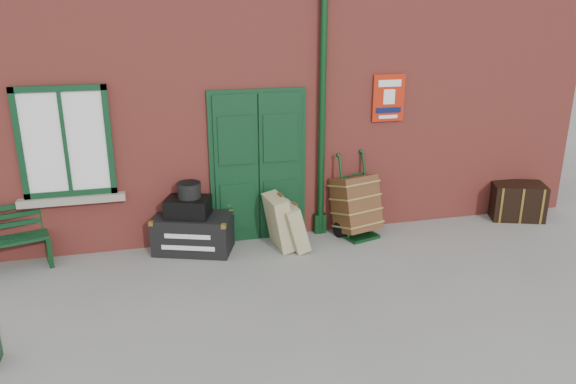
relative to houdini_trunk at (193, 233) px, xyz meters
name	(u,v)px	position (x,y,z in m)	size (l,w,h in m)	color
ground	(304,279)	(1.31, -1.23, -0.27)	(80.00, 80.00, 0.00)	gray
station_building	(251,77)	(1.31, 2.26, 1.89)	(10.30, 4.30, 4.36)	#AA4137
houdini_trunk	(193,233)	(0.00, 0.00, 0.00)	(1.08, 0.59, 0.54)	black
strongbox	(188,207)	(-0.05, 0.00, 0.41)	(0.59, 0.43, 0.27)	black
hatbox	(189,190)	(-0.02, 0.02, 0.65)	(0.32, 0.32, 0.22)	black
suitcase_back	(279,222)	(1.22, -0.20, 0.13)	(0.22, 0.56, 0.78)	tan
suitcase_front	(293,227)	(1.40, -0.30, 0.08)	(0.20, 0.50, 0.67)	tan
porter_trolley	(356,205)	(2.47, 0.00, 0.21)	(0.76, 0.79, 1.25)	#0C3215
dark_trunk	(517,201)	(5.30, 0.01, 0.03)	(0.82, 0.54, 0.59)	black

